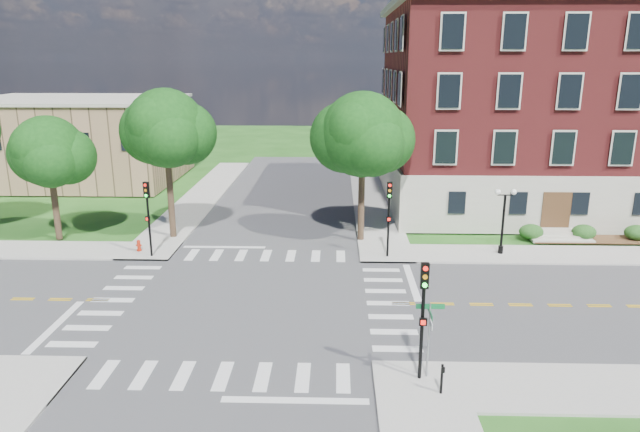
{
  "coord_description": "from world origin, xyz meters",
  "views": [
    {
      "loc": [
        4.45,
        -27.27,
        12.26
      ],
      "look_at": [
        3.52,
        5.34,
        3.2
      ],
      "focal_mm": 32.0,
      "sensor_mm": 36.0,
      "label": 1
    }
  ],
  "objects_px": {
    "street_sign_pole": "(429,326)",
    "fire_hydrant": "(139,246)",
    "twin_lamp_west": "(503,217)",
    "push_button_post": "(442,377)",
    "traffic_signal_ne": "(389,210)",
    "traffic_signal_nw": "(148,209)",
    "traffic_signal_se": "(423,306)"
  },
  "relations": [
    {
      "from": "push_button_post",
      "to": "fire_hydrant",
      "type": "xyz_separation_m",
      "value": [
        -16.81,
        15.94,
        -0.33
      ]
    },
    {
      "from": "fire_hydrant",
      "to": "push_button_post",
      "type": "bearing_deg",
      "value": -43.47
    },
    {
      "from": "traffic_signal_ne",
      "to": "twin_lamp_west",
      "type": "bearing_deg",
      "value": 6.34
    },
    {
      "from": "traffic_signal_nw",
      "to": "street_sign_pole",
      "type": "bearing_deg",
      "value": -41.95
    },
    {
      "from": "traffic_signal_nw",
      "to": "street_sign_pole",
      "type": "distance_m",
      "value": 20.64
    },
    {
      "from": "traffic_signal_ne",
      "to": "fire_hydrant",
      "type": "distance_m",
      "value": 16.36
    },
    {
      "from": "traffic_signal_ne",
      "to": "twin_lamp_west",
      "type": "xyz_separation_m",
      "value": [
        7.34,
        0.82,
        -0.66
      ]
    },
    {
      "from": "traffic_signal_nw",
      "to": "twin_lamp_west",
      "type": "relative_size",
      "value": 1.13
    },
    {
      "from": "traffic_signal_se",
      "to": "fire_hydrant",
      "type": "xyz_separation_m",
      "value": [
        -16.16,
        14.89,
        -2.72
      ]
    },
    {
      "from": "push_button_post",
      "to": "traffic_signal_ne",
      "type": "bearing_deg",
      "value": 92.6
    },
    {
      "from": "twin_lamp_west",
      "to": "fire_hydrant",
      "type": "bearing_deg",
      "value": -179.49
    },
    {
      "from": "twin_lamp_west",
      "to": "push_button_post",
      "type": "distance_m",
      "value": 17.55
    },
    {
      "from": "street_sign_pole",
      "to": "push_button_post",
      "type": "distance_m",
      "value": 1.96
    },
    {
      "from": "twin_lamp_west",
      "to": "push_button_post",
      "type": "height_order",
      "value": "twin_lamp_west"
    },
    {
      "from": "traffic_signal_ne",
      "to": "street_sign_pole",
      "type": "bearing_deg",
      "value": -88.61
    },
    {
      "from": "traffic_signal_nw",
      "to": "push_button_post",
      "type": "height_order",
      "value": "traffic_signal_nw"
    },
    {
      "from": "traffic_signal_se",
      "to": "fire_hydrant",
      "type": "height_order",
      "value": "traffic_signal_se"
    },
    {
      "from": "push_button_post",
      "to": "fire_hydrant",
      "type": "relative_size",
      "value": 1.6
    },
    {
      "from": "street_sign_pole",
      "to": "fire_hydrant",
      "type": "bearing_deg",
      "value": 138.14
    },
    {
      "from": "traffic_signal_se",
      "to": "twin_lamp_west",
      "type": "bearing_deg",
      "value": 64.2
    },
    {
      "from": "traffic_signal_ne",
      "to": "street_sign_pole",
      "type": "height_order",
      "value": "traffic_signal_ne"
    },
    {
      "from": "twin_lamp_west",
      "to": "street_sign_pole",
      "type": "xyz_separation_m",
      "value": [
        -7.0,
        -14.96,
        -0.21
      ]
    },
    {
      "from": "traffic_signal_se",
      "to": "fire_hydrant",
      "type": "bearing_deg",
      "value": 137.33
    },
    {
      "from": "traffic_signal_se",
      "to": "fire_hydrant",
      "type": "relative_size",
      "value": 6.4
    },
    {
      "from": "traffic_signal_nw",
      "to": "street_sign_pole",
      "type": "relative_size",
      "value": 1.55
    },
    {
      "from": "push_button_post",
      "to": "fire_hydrant",
      "type": "bearing_deg",
      "value": 136.53
    },
    {
      "from": "street_sign_pole",
      "to": "traffic_signal_se",
      "type": "bearing_deg",
      "value": -155.21
    },
    {
      "from": "traffic_signal_ne",
      "to": "fire_hydrant",
      "type": "bearing_deg",
      "value": 177.85
    },
    {
      "from": "traffic_signal_ne",
      "to": "traffic_signal_nw",
      "type": "height_order",
      "value": "same"
    },
    {
      "from": "traffic_signal_nw",
      "to": "twin_lamp_west",
      "type": "xyz_separation_m",
      "value": [
        22.33,
        1.17,
        -0.66
      ]
    },
    {
      "from": "traffic_signal_ne",
      "to": "fire_hydrant",
      "type": "relative_size",
      "value": 6.4
    },
    {
      "from": "traffic_signal_nw",
      "to": "fire_hydrant",
      "type": "height_order",
      "value": "traffic_signal_nw"
    }
  ]
}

